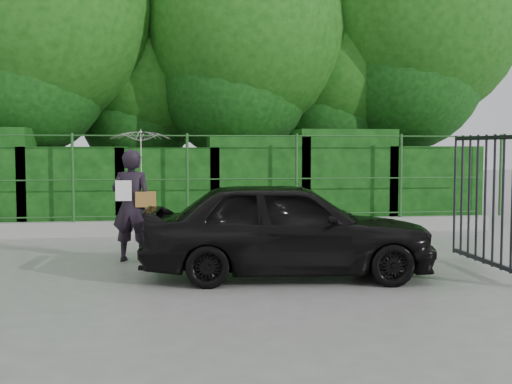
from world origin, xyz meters
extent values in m
plane|color=gray|center=(0.00, 0.00, 0.00)|extent=(80.00, 80.00, 0.00)
cube|color=#9E9E99|center=(0.00, 4.50, 0.15)|extent=(14.00, 0.25, 0.30)
cylinder|color=#225121|center=(-1.90, 4.50, 1.20)|extent=(0.06, 0.06, 1.80)
cylinder|color=#225121|center=(0.40, 4.50, 1.20)|extent=(0.06, 0.06, 1.80)
cylinder|color=#225121|center=(2.70, 4.50, 1.20)|extent=(0.06, 0.06, 1.80)
cylinder|color=#225121|center=(5.00, 4.50, 1.20)|extent=(0.06, 0.06, 1.80)
cylinder|color=#225121|center=(7.30, 4.50, 1.20)|extent=(0.06, 0.06, 1.80)
cylinder|color=#225121|center=(0.00, 4.50, 0.40)|extent=(13.60, 0.03, 0.03)
cylinder|color=#225121|center=(0.00, 4.50, 1.15)|extent=(13.60, 0.03, 0.03)
cylinder|color=#225121|center=(0.00, 4.50, 2.05)|extent=(13.60, 0.03, 0.03)
cube|color=black|center=(-2.00, 5.50, 0.91)|extent=(2.20, 1.20, 1.82)
cube|color=black|center=(0.00, 5.50, 0.90)|extent=(2.20, 1.20, 1.81)
cube|color=black|center=(2.00, 5.50, 1.02)|extent=(2.20, 1.20, 2.05)
cube|color=black|center=(4.00, 5.50, 1.11)|extent=(2.20, 1.20, 2.21)
cube|color=black|center=(6.00, 5.50, 0.92)|extent=(2.20, 1.20, 1.84)
cylinder|color=black|center=(-3.00, 7.20, 2.25)|extent=(0.36, 0.36, 4.50)
sphere|color=#14470F|center=(-3.00, 7.20, 4.95)|extent=(5.40, 5.40, 5.40)
cylinder|color=black|center=(-0.50, 8.50, 1.62)|extent=(0.36, 0.36, 3.25)
sphere|color=#14470F|center=(-0.50, 8.50, 3.58)|extent=(3.90, 3.90, 3.90)
cylinder|color=black|center=(2.00, 7.50, 2.12)|extent=(0.36, 0.36, 4.25)
sphere|color=#14470F|center=(2.00, 7.50, 4.68)|extent=(5.10, 5.10, 5.10)
cylinder|color=black|center=(4.50, 8.20, 1.75)|extent=(0.36, 0.36, 3.50)
sphere|color=#14470F|center=(4.50, 8.20, 3.85)|extent=(4.20, 4.20, 4.20)
cylinder|color=black|center=(6.50, 7.80, 2.38)|extent=(0.36, 0.36, 4.75)
sphere|color=#14470F|center=(6.50, 7.80, 5.23)|extent=(5.70, 5.70, 5.70)
cube|color=black|center=(4.60, -0.05, 0.15)|extent=(0.05, 2.00, 0.06)
cube|color=black|center=(4.60, -0.05, 1.95)|extent=(0.05, 2.00, 0.06)
cylinder|color=black|center=(4.60, -0.75, 1.05)|extent=(0.04, 0.04, 1.90)
cylinder|color=black|center=(4.60, -0.50, 1.05)|extent=(0.04, 0.04, 1.90)
cylinder|color=black|center=(4.60, -0.25, 1.05)|extent=(0.04, 0.04, 1.90)
cylinder|color=black|center=(4.60, 0.00, 1.05)|extent=(0.04, 0.04, 1.90)
cylinder|color=black|center=(4.60, 0.25, 1.05)|extent=(0.04, 0.04, 1.90)
cylinder|color=black|center=(4.60, 0.50, 1.05)|extent=(0.04, 0.04, 1.90)
cylinder|color=black|center=(4.60, 0.75, 1.05)|extent=(0.04, 0.04, 1.90)
cylinder|color=black|center=(4.60, 1.00, 1.05)|extent=(0.04, 0.04, 1.90)
imported|color=black|center=(-0.57, 1.48, 0.89)|extent=(0.73, 0.57, 1.79)
imported|color=white|center=(-0.42, 1.53, 1.68)|extent=(0.95, 0.97, 0.87)
cube|color=olive|center=(-0.35, 1.40, 1.00)|extent=(0.32, 0.15, 0.24)
cube|color=white|center=(-0.69, 1.36, 1.14)|extent=(0.25, 0.02, 0.32)
imported|color=black|center=(1.65, -0.04, 0.69)|extent=(4.18, 2.01, 1.38)
camera|label=1|loc=(0.00, -8.80, 1.81)|focal=45.00mm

